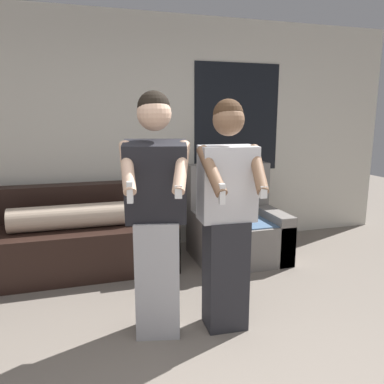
{
  "coord_description": "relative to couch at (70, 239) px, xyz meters",
  "views": [
    {
      "loc": [
        -0.58,
        -1.43,
        1.57
      ],
      "look_at": [
        0.15,
        1.02,
        1.05
      ],
      "focal_mm": 35.0,
      "sensor_mm": 36.0,
      "label": 1
    }
  ],
  "objects": [
    {
      "name": "person_left",
      "position": [
        0.62,
        -1.43,
        0.57
      ],
      "size": [
        0.49,
        0.56,
        1.73
      ],
      "color": "#B2B2B7",
      "rests_on": "ground_plane"
    },
    {
      "name": "couch",
      "position": [
        0.0,
        0.0,
        0.0
      ],
      "size": [
        2.1,
        0.87,
        0.85
      ],
      "color": "black",
      "rests_on": "ground_plane"
    },
    {
      "name": "armchair",
      "position": [
        1.77,
        -0.18,
        0.01
      ],
      "size": [
        0.96,
        0.82,
        1.03
      ],
      "color": "slate",
      "rests_on": "ground_plane"
    },
    {
      "name": "wall_back",
      "position": [
        0.74,
        0.48,
        1.03
      ],
      "size": [
        6.79,
        0.07,
        2.7
      ],
      "color": "beige",
      "rests_on": "ground_plane"
    },
    {
      "name": "person_right",
      "position": [
        1.13,
        -1.48,
        0.54
      ],
      "size": [
        0.46,
        0.47,
        1.69
      ],
      "color": "#28282D",
      "rests_on": "ground_plane"
    }
  ]
}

